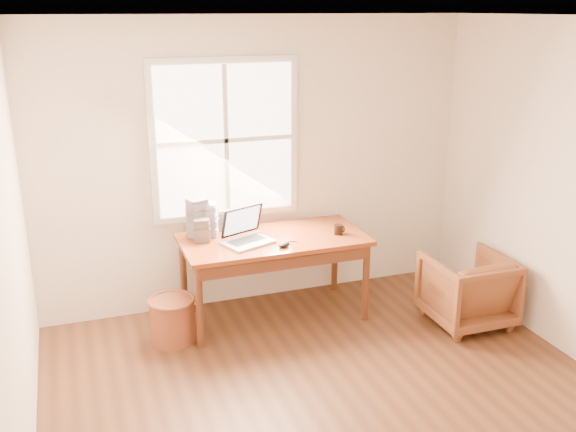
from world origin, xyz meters
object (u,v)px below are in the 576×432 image
desk (273,239)px  armchair (467,289)px  wicker_stool (173,321)px  cd_stack_a (208,219)px  coffee_mug (338,229)px  laptop (248,226)px

desk → armchair: bearing=-23.9°
wicker_stool → cd_stack_a: 0.91m
coffee_mug → cd_stack_a: size_ratio=0.29×
wicker_stool → desk: bearing=9.5°
desk → wicker_stool: size_ratio=4.35×
armchair → cd_stack_a: (-2.07, 0.91, 0.59)m
wicker_stool → armchair: bearing=-12.1°
cd_stack_a → wicker_stool: bearing=-137.6°
wicker_stool → coffee_mug: 1.62m
armchair → cd_stack_a: cd_stack_a is taller
wicker_stool → laptop: size_ratio=0.85×
desk → wicker_stool: desk is taller
desk → wicker_stool: (-0.93, -0.16, -0.55)m
armchair → coffee_mug: 1.24m
armchair → wicker_stool: 2.54m
armchair → laptop: bearing=-18.0°
wicker_stool → cd_stack_a: (0.41, 0.38, 0.72)m
desk → armchair: (1.55, -0.69, -0.42)m
coffee_mug → cd_stack_a: (-1.09, 0.34, 0.11)m
wicker_stool → cd_stack_a: bearing=42.4°
armchair → coffee_mug: bearing=-29.5°
armchair → wicker_stool: (-2.48, 0.53, -0.13)m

